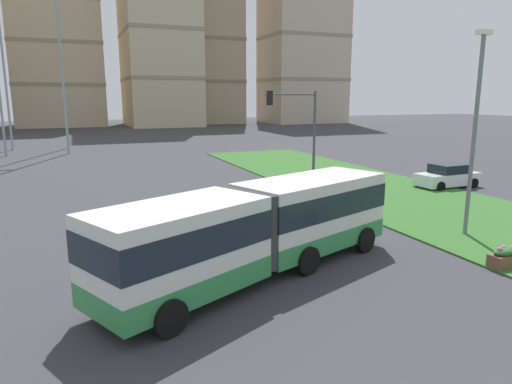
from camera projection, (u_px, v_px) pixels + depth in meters
articulated_bus at (258, 228)px, 15.28m from camera, size 11.79×6.94×3.00m
car_white_van at (448, 176)px, 30.68m from camera, size 4.47×2.17×1.58m
flower_planter_3 at (505, 257)px, 16.09m from camera, size 1.10×0.56×0.74m
traffic_light_far_right at (299, 126)px, 26.77m from camera, size 3.31×0.28×6.32m
streetlight_median at (475, 126)px, 19.15m from camera, size 0.70×0.28×8.63m
apartment_tower_westcentre at (55, 27)px, 95.19m from camera, size 17.47×19.24×40.80m
apartment_tower_centre at (157, 11)px, 94.91m from camera, size 14.67×20.20×47.08m
apartment_tower_eastcentre at (202, 23)px, 105.81m from camera, size 15.28×17.96×45.99m
apartment_tower_east at (303, 17)px, 106.43m from camera, size 17.94×14.75×48.63m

